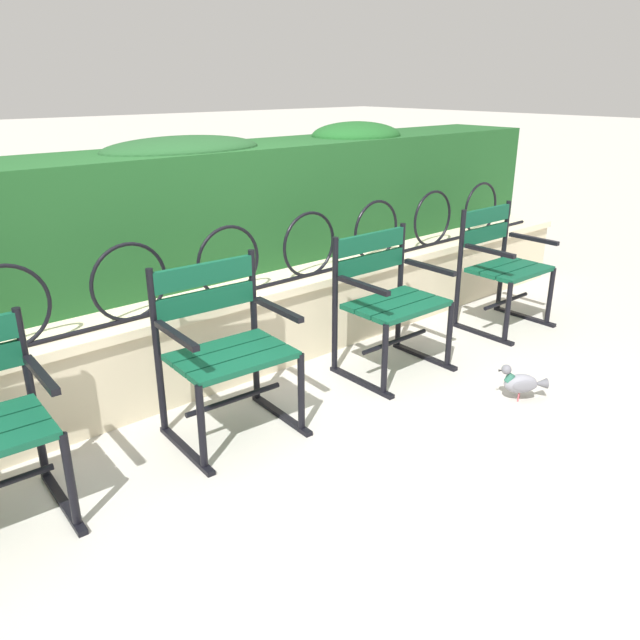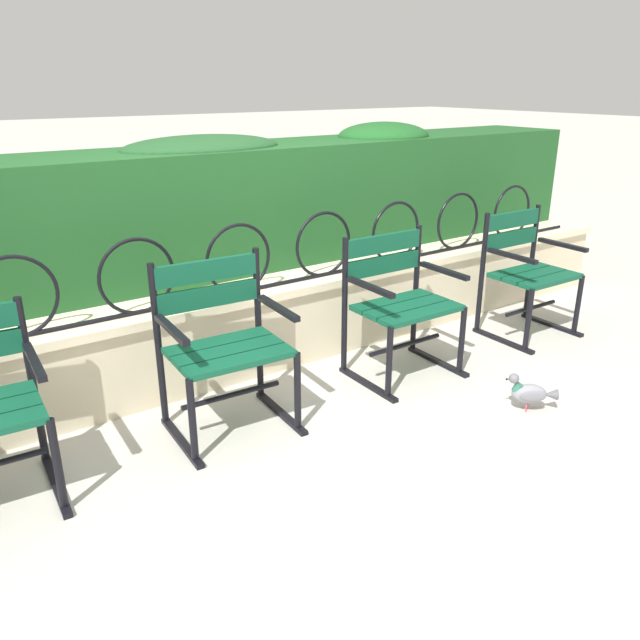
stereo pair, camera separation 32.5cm
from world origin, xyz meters
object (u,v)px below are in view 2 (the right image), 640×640
Objects in this scene: park_chair_centre_right at (399,300)px; pigeon_far_side at (530,392)px; park_chair_centre_left at (223,341)px; park_chair_rightmost at (526,270)px.

park_chair_centre_right is 0.92m from pigeon_far_side.
park_chair_centre_right is at bearing 107.07° from pigeon_far_side.
park_chair_centre_left is 3.49× the size of pigeon_far_side.
park_chair_rightmost reaches higher than park_chair_centre_right.
pigeon_far_side is (0.25, -0.81, -0.35)m from park_chair_centre_right.
park_chair_rightmost is 3.43× the size of pigeon_far_side.
park_chair_rightmost is at bearing 40.77° from pigeon_far_side.
pigeon_far_side is at bearing -139.23° from park_chair_rightmost.
park_chair_rightmost is at bearing -0.94° from park_chair_centre_left.
park_chair_centre_right reaches higher than pigeon_far_side.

